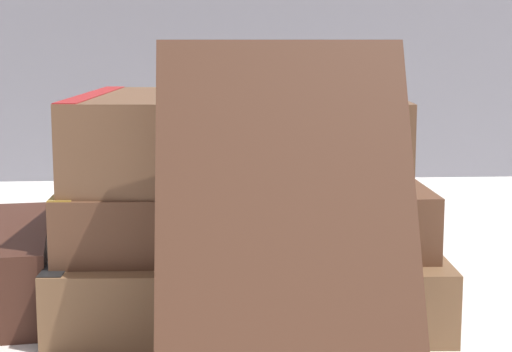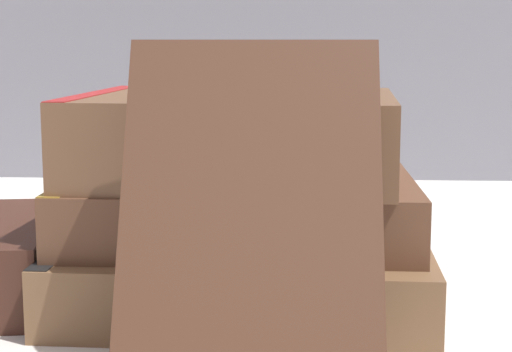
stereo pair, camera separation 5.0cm
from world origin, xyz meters
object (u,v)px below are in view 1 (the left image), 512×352
(book_flat_middle, at_px, (229,204))
(book_leaning_front, at_px, (280,230))
(pocket_watch, at_px, (299,89))
(book_flat_bottom, at_px, (235,269))
(book_flat_top, at_px, (225,136))

(book_flat_middle, height_order, book_leaning_front, book_leaning_front)
(book_leaning_front, bearing_deg, book_flat_middle, 97.09)
(book_leaning_front, relative_size, pocket_watch, 3.10)
(book_flat_bottom, height_order, book_flat_middle, book_flat_middle)
(book_flat_middle, distance_m, book_leaning_front, 0.14)
(book_flat_top, distance_m, pocket_watch, 0.05)
(book_flat_bottom, bearing_deg, book_flat_middle, 109.47)
(pocket_watch, bearing_deg, book_flat_top, -176.53)
(book_flat_bottom, xyz_separation_m, book_leaning_front, (0.01, -0.13, 0.05))
(book_flat_bottom, bearing_deg, book_leaning_front, -81.29)
(book_flat_top, bearing_deg, book_flat_middle, 72.99)
(book_flat_bottom, xyz_separation_m, pocket_watch, (0.04, 0.01, 0.11))
(book_leaning_front, bearing_deg, book_flat_top, 98.34)
(book_flat_bottom, distance_m, pocket_watch, 0.11)
(book_flat_middle, bearing_deg, book_leaning_front, -82.28)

